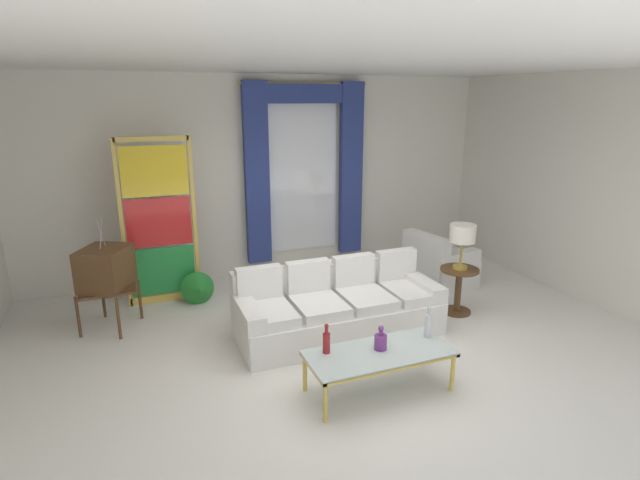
% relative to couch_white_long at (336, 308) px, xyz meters
% --- Properties ---
extents(ground_plane, '(16.00, 16.00, 0.00)m').
position_rel_couch_white_long_xyz_m(ground_plane, '(-0.11, -0.58, -0.31)').
color(ground_plane, white).
extents(wall_rear, '(8.00, 0.12, 3.00)m').
position_rel_couch_white_long_xyz_m(wall_rear, '(-0.11, 2.48, 1.19)').
color(wall_rear, white).
rests_on(wall_rear, ground).
extents(wall_right, '(0.12, 7.00, 3.00)m').
position_rel_couch_white_long_xyz_m(wall_right, '(3.55, 0.02, 1.19)').
color(wall_right, white).
rests_on(wall_right, ground).
extents(ceiling_slab, '(8.00, 7.60, 0.04)m').
position_rel_couch_white_long_xyz_m(ceiling_slab, '(-0.11, 0.22, 2.71)').
color(ceiling_slab, white).
extents(curtained_window, '(2.00, 0.17, 2.70)m').
position_rel_couch_white_long_xyz_m(curtained_window, '(0.47, 2.31, 1.44)').
color(curtained_window, white).
rests_on(curtained_window, ground).
extents(couch_white_long, '(2.34, 0.93, 0.86)m').
position_rel_couch_white_long_xyz_m(couch_white_long, '(0.00, 0.00, 0.00)').
color(couch_white_long, white).
rests_on(couch_white_long, ground).
extents(coffee_table, '(1.36, 0.59, 0.41)m').
position_rel_couch_white_long_xyz_m(coffee_table, '(-0.12, -1.28, 0.07)').
color(coffee_table, silver).
rests_on(coffee_table, ground).
extents(bottle_blue_decanter, '(0.06, 0.06, 0.33)m').
position_rel_couch_white_long_xyz_m(bottle_blue_decanter, '(0.45, -1.19, 0.24)').
color(bottle_blue_decanter, silver).
rests_on(bottle_blue_decanter, coffee_table).
extents(bottle_crystal_tall, '(0.07, 0.07, 0.29)m').
position_rel_couch_white_long_xyz_m(bottle_crystal_tall, '(-0.59, -1.12, 0.22)').
color(bottle_crystal_tall, maroon).
rests_on(bottle_crystal_tall, coffee_table).
extents(bottle_amber_squat, '(0.12, 0.12, 0.24)m').
position_rel_couch_white_long_xyz_m(bottle_amber_squat, '(-0.09, -1.24, 0.19)').
color(bottle_amber_squat, '#753384').
rests_on(bottle_amber_squat, coffee_table).
extents(vintage_tv, '(0.72, 0.75, 1.35)m').
position_rel_couch_white_long_xyz_m(vintage_tv, '(-2.46, 1.10, 0.42)').
color(vintage_tv, brown).
rests_on(vintage_tv, ground).
extents(armchair_white, '(0.93, 0.92, 0.80)m').
position_rel_couch_white_long_xyz_m(armchair_white, '(1.99, 0.86, -0.02)').
color(armchair_white, white).
rests_on(armchair_white, ground).
extents(stained_glass_divider, '(0.95, 0.05, 2.20)m').
position_rel_couch_white_long_xyz_m(stained_glass_divider, '(-1.78, 1.71, 0.75)').
color(stained_glass_divider, gold).
rests_on(stained_glass_divider, ground).
extents(peacock_figurine, '(0.44, 0.60, 0.50)m').
position_rel_couch_white_long_xyz_m(peacock_figurine, '(-1.38, 1.38, -0.09)').
color(peacock_figurine, beige).
rests_on(peacock_figurine, ground).
extents(round_side_table, '(0.48, 0.48, 0.59)m').
position_rel_couch_white_long_xyz_m(round_side_table, '(1.66, -0.06, 0.05)').
color(round_side_table, brown).
rests_on(round_side_table, ground).
extents(table_lamp_brass, '(0.32, 0.32, 0.57)m').
position_rel_couch_white_long_xyz_m(table_lamp_brass, '(1.66, -0.06, 0.72)').
color(table_lamp_brass, '#B29338').
rests_on(table_lamp_brass, round_side_table).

